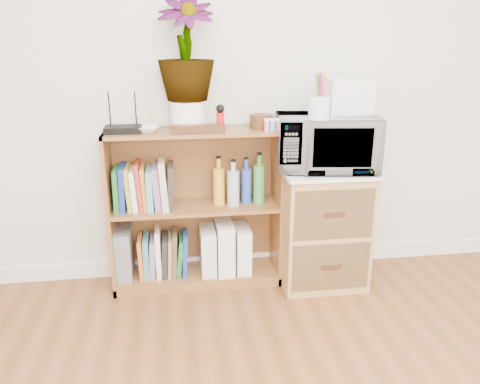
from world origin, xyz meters
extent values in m
cube|color=white|center=(0.00, 2.24, 0.05)|extent=(4.00, 0.02, 0.10)
cube|color=brown|center=(-0.35, 2.10, 0.47)|extent=(1.00, 0.30, 0.95)
cube|color=#9E7542|center=(0.40, 2.02, 0.35)|extent=(0.50, 0.45, 0.70)
imported|color=white|center=(0.40, 2.02, 0.87)|extent=(0.60, 0.45, 0.31)
cylinder|color=white|center=(0.31, 1.90, 1.09)|extent=(0.11, 0.11, 0.12)
cube|color=silver|center=(0.54, 2.09, 1.13)|extent=(0.25, 0.21, 0.20)
cube|color=black|center=(-0.73, 2.08, 0.97)|extent=(0.20, 0.13, 0.04)
imported|color=white|center=(-0.60, 2.07, 0.97)|extent=(0.13, 0.13, 0.03)
cylinder|color=white|center=(-0.38, 2.12, 1.03)|extent=(0.19, 0.19, 0.16)
imported|color=#366829|center=(-0.38, 2.12, 1.39)|extent=(0.31, 0.31, 0.55)
cube|color=#331F0E|center=(-0.33, 2.00, 0.97)|extent=(0.29, 0.07, 0.05)
cylinder|color=#B11815|center=(-0.20, 2.06, 1.00)|extent=(0.04, 0.04, 0.10)
cylinder|color=#3B2510|center=(0.04, 2.11, 0.99)|extent=(0.13, 0.13, 0.08)
cube|color=pink|center=(0.09, 2.01, 0.98)|extent=(0.11, 0.04, 0.06)
cube|color=slate|center=(-0.78, 2.10, 0.22)|extent=(0.09, 0.24, 0.30)
cube|color=silver|center=(-0.29, 2.09, 0.21)|extent=(0.09, 0.22, 0.28)
cube|color=white|center=(-0.18, 2.09, 0.23)|extent=(0.10, 0.25, 0.32)
cube|color=white|center=(-0.07, 2.09, 0.21)|extent=(0.09, 0.22, 0.28)
cube|color=#1B6726|center=(-0.80, 2.10, 0.62)|extent=(0.03, 0.20, 0.25)
cube|color=navy|center=(-0.76, 2.10, 0.63)|extent=(0.04, 0.20, 0.26)
cube|color=gold|center=(-0.73, 2.10, 0.62)|extent=(0.04, 0.20, 0.25)
cube|color=white|center=(-0.70, 2.10, 0.62)|extent=(0.04, 0.20, 0.24)
cube|color=#B8331F|center=(-0.67, 2.10, 0.64)|extent=(0.04, 0.20, 0.27)
cube|color=orange|center=(-0.64, 2.10, 0.62)|extent=(0.04, 0.20, 0.25)
cube|color=#48ABAE|center=(-0.61, 2.10, 0.62)|extent=(0.04, 0.20, 0.24)
cube|color=#886192|center=(-0.57, 2.10, 0.62)|extent=(0.05, 0.20, 0.25)
cube|color=beige|center=(-0.53, 2.10, 0.64)|extent=(0.05, 0.20, 0.28)
cube|color=#292929|center=(-0.49, 2.10, 0.63)|extent=(0.04, 0.20, 0.26)
cylinder|color=gold|center=(-0.21, 2.10, 0.64)|extent=(0.07, 0.07, 0.28)
cylinder|color=#AEB9C6|center=(-0.13, 2.10, 0.63)|extent=(0.07, 0.07, 0.27)
cylinder|color=#2649B2|center=(-0.05, 2.10, 0.63)|extent=(0.06, 0.06, 0.27)
cylinder|color=green|center=(0.03, 2.10, 0.65)|extent=(0.07, 0.07, 0.30)
cube|color=#D06124|center=(-0.69, 2.10, 0.19)|extent=(0.03, 0.19, 0.24)
cube|color=teal|center=(-0.66, 2.10, 0.19)|extent=(0.03, 0.19, 0.25)
cube|color=#88679B|center=(-0.62, 2.10, 0.19)|extent=(0.04, 0.19, 0.23)
cube|color=#FFE7C6|center=(-0.58, 2.10, 0.21)|extent=(0.03, 0.19, 0.29)
cube|color=black|center=(-0.55, 2.10, 0.19)|extent=(0.05, 0.19, 0.24)
cube|color=olive|center=(-0.52, 2.10, 0.19)|extent=(0.03, 0.19, 0.24)
cube|color=brown|center=(-0.49, 2.10, 0.21)|extent=(0.04, 0.19, 0.27)
cube|color=#1B6825|center=(-0.46, 2.10, 0.19)|extent=(0.06, 0.19, 0.23)
cube|color=#1C34AA|center=(-0.43, 2.10, 0.20)|extent=(0.04, 0.19, 0.26)
camera|label=1|loc=(-0.46, -0.52, 1.43)|focal=35.00mm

